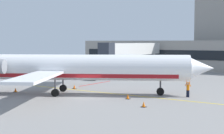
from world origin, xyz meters
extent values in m
cube|color=gray|center=(0.00, 0.00, -0.05)|extent=(120.00, 120.00, 0.10)
cube|color=yellow|center=(0.00, 3.80, 0.00)|extent=(108.00, 0.24, 0.01)
cube|color=red|center=(-6.53, 10.68, 0.00)|extent=(0.30, 8.00, 0.01)
cube|color=gray|center=(1.97, 47.33, 3.29)|extent=(66.41, 14.65, 6.58)
cube|color=black|center=(1.97, 39.95, 3.47)|extent=(63.75, 0.12, 2.03)
cube|color=silver|center=(-10.57, 30.20, 4.85)|extent=(1.40, 19.60, 2.40)
cube|color=#2D333D|center=(-10.57, 19.50, 4.85)|extent=(2.40, 2.00, 2.64)
cylinder|color=#4C4C51|center=(-10.57, 38.50, 1.82)|extent=(0.44, 0.44, 3.65)
cylinder|color=#4C4C51|center=(-10.57, 21.20, 1.82)|extent=(0.44, 0.44, 3.65)
cylinder|color=white|center=(-2.85, 0.61, 3.26)|extent=(26.24, 16.13, 3.07)
cube|color=maroon|center=(-2.85, 0.61, 2.41)|extent=(23.62, 14.52, 0.55)
cone|color=white|center=(10.48, 7.84, 3.26)|extent=(4.40, 4.25, 3.00)
cube|color=white|center=(-8.01, 5.87, 2.80)|extent=(7.98, 11.22, 0.28)
cube|color=white|center=(-1.25, -6.59, 2.80)|extent=(7.98, 11.22, 0.28)
cylinder|color=gray|center=(-11.93, -1.57, 3.49)|extent=(4.04, 3.24, 1.69)
cylinder|color=#3F3F44|center=(6.56, 5.71, 1.31)|extent=(0.20, 0.20, 1.28)
cylinder|color=black|center=(6.56, 5.71, 0.45)|extent=(0.96, 0.74, 0.90)
cylinder|color=#3F3F44|center=(-5.04, 1.69, 1.31)|extent=(0.20, 0.20, 1.28)
cylinder|color=black|center=(-5.04, 1.69, 0.45)|extent=(0.96, 0.74, 0.90)
cylinder|color=#3F3F44|center=(-3.14, -1.82, 1.31)|extent=(0.20, 0.20, 1.28)
cylinder|color=black|center=(-3.14, -1.82, 0.45)|extent=(0.96, 0.74, 0.90)
cube|color=#1E4CB2|center=(-9.34, 15.08, 0.61)|extent=(2.72, 3.92, 0.51)
cube|color=#1A4197|center=(-9.02, 16.03, 1.49)|extent=(1.88, 1.84, 1.26)
cylinder|color=black|center=(-9.74, 16.53, 0.35)|extent=(0.49, 0.75, 0.70)
cylinder|color=black|center=(-8.15, 16.00, 0.35)|extent=(0.49, 0.75, 0.70)
cylinder|color=black|center=(-10.53, 14.16, 0.35)|extent=(0.49, 0.75, 0.70)
cylinder|color=black|center=(-8.95, 13.62, 0.35)|extent=(0.49, 0.75, 0.70)
cube|color=#1E4CB2|center=(-9.34, 24.75, 0.63)|extent=(4.20, 3.06, 0.56)
cube|color=#1A4197|center=(-8.35, 25.21, 1.56)|extent=(2.01, 1.94, 1.29)
cylinder|color=black|center=(-8.43, 26.04, 0.35)|extent=(0.75, 0.55, 0.70)
cylinder|color=black|center=(-7.77, 24.61, 0.35)|extent=(0.75, 0.55, 0.70)
cylinder|color=black|center=(-10.91, 24.89, 0.35)|extent=(0.75, 0.55, 0.70)
cylinder|color=black|center=(-10.25, 23.46, 0.35)|extent=(0.75, 0.55, 0.70)
cylinder|color=white|center=(-7.76, 32.87, 1.29)|extent=(5.13, 2.38, 1.87)
sphere|color=white|center=(-5.30, 32.61, 1.29)|extent=(1.83, 1.83, 1.83)
sphere|color=white|center=(-10.23, 33.13, 1.29)|extent=(1.83, 1.83, 1.83)
cube|color=#59595B|center=(-9.25, 32.87, 0.17)|extent=(0.60, 1.68, 0.35)
cube|color=#59595B|center=(-6.27, 32.87, 0.17)|extent=(0.60, 1.68, 0.35)
cylinder|color=#191E33|center=(9.85, 6.25, 0.40)|extent=(0.18, 0.18, 0.80)
cylinder|color=#191E33|center=(9.65, 6.30, 0.40)|extent=(0.18, 0.18, 0.80)
cylinder|color=orange|center=(9.75, 6.27, 1.11)|extent=(0.34, 0.34, 0.62)
sphere|color=tan|center=(9.75, 6.27, 1.54)|extent=(0.24, 0.24, 0.24)
cylinder|color=orange|center=(9.96, 6.22, 1.49)|extent=(0.40, 0.17, 0.50)
cylinder|color=#F2590C|center=(9.96, 6.22, 1.71)|extent=(0.06, 0.06, 0.28)
cylinder|color=orange|center=(9.53, 6.32, 1.49)|extent=(0.40, 0.17, 0.50)
cylinder|color=#F2590C|center=(9.53, 6.32, 1.71)|extent=(0.06, 0.06, 0.28)
cone|color=orange|center=(-5.54, 4.50, 0.28)|extent=(0.36, 0.36, 0.55)
cube|color=black|center=(-5.54, 4.50, 0.02)|extent=(0.47, 0.47, 0.04)
cone|color=orange|center=(8.35, -1.80, 0.28)|extent=(0.36, 0.36, 0.55)
cube|color=black|center=(8.35, -1.80, 0.02)|extent=(0.47, 0.47, 0.04)
cone|color=orange|center=(4.69, 1.36, 0.28)|extent=(0.36, 0.36, 0.55)
cube|color=black|center=(4.69, 1.36, 0.02)|extent=(0.47, 0.47, 0.04)
cone|color=orange|center=(-9.80, -1.89, 0.28)|extent=(0.36, 0.36, 0.55)
cube|color=black|center=(-9.80, -1.89, 0.02)|extent=(0.47, 0.47, 0.04)
camera|label=1|loc=(23.70, -30.68, 6.31)|focal=54.64mm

